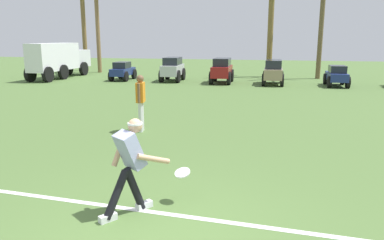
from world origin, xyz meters
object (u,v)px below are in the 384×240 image
(parked_car_slot_a, at_px, (123,71))
(parked_car_slot_c, at_px, (222,70))
(frisbee_thrower, at_px, (130,162))
(frisbee_in_flight, at_px, (182,173))
(parked_car_slot_b, at_px, (173,69))
(palm_tree_far_right, at_px, (322,16))
(parked_car_slot_e, at_px, (337,76))
(palm_tree_right_of_centre, at_px, (271,24))
(box_truck, at_px, (59,59))
(parked_car_slot_d, at_px, (273,71))
(palm_tree_far_left, at_px, (84,25))
(teammate_near_sideline, at_px, (141,98))
(palm_tree_left_of_centre, at_px, (97,16))

(parked_car_slot_a, relative_size, parked_car_slot_c, 0.95)
(frisbee_thrower, xyz_separation_m, frisbee_in_flight, (0.64, 0.55, -0.32))
(parked_car_slot_b, distance_m, palm_tree_far_right, 9.67)
(parked_car_slot_b, bearing_deg, parked_car_slot_e, -2.63)
(palm_tree_far_right, bearing_deg, frisbee_thrower, -102.98)
(palm_tree_right_of_centre, bearing_deg, parked_car_slot_a, -155.39)
(frisbee_in_flight, xyz_separation_m, parked_car_slot_e, (4.54, 15.72, 0.08))
(parked_car_slot_a, height_order, box_truck, box_truck)
(parked_car_slot_a, relative_size, parked_car_slot_e, 1.01)
(parked_car_slot_d, bearing_deg, parked_car_slot_a, 178.67)
(frisbee_thrower, distance_m, frisbee_in_flight, 0.90)
(palm_tree_far_left, bearing_deg, teammate_near_sideline, -57.86)
(parked_car_slot_a, relative_size, palm_tree_far_right, 0.36)
(parked_car_slot_a, xyz_separation_m, palm_tree_right_of_centre, (8.66, 3.97, 2.83))
(parked_car_slot_e, bearing_deg, palm_tree_far_left, 161.97)
(box_truck, bearing_deg, palm_tree_far_right, 11.34)
(parked_car_slot_c, bearing_deg, frisbee_in_flight, -84.14)
(parked_car_slot_a, relative_size, palm_tree_right_of_centre, 0.38)
(teammate_near_sideline, xyz_separation_m, palm_tree_far_left, (-10.86, 17.29, 2.52))
(parked_car_slot_b, relative_size, parked_car_slot_c, 1.01)
(teammate_near_sideline, relative_size, palm_tree_right_of_centre, 0.26)
(palm_tree_far_left, bearing_deg, palm_tree_left_of_centre, -32.71)
(parked_car_slot_a, xyz_separation_m, parked_car_slot_b, (3.11, 0.13, 0.18))
(parked_car_slot_b, bearing_deg, teammate_near_sideline, -78.62)
(teammate_near_sideline, xyz_separation_m, palm_tree_right_of_centre, (3.13, 15.82, 2.46))
(parked_car_slot_a, xyz_separation_m, palm_tree_far_left, (-5.34, 5.44, 2.89))
(frisbee_in_flight, height_order, parked_car_slot_e, parked_car_slot_e)
(parked_car_slot_d, bearing_deg, parked_car_slot_e, -1.43)
(parked_car_slot_d, height_order, palm_tree_right_of_centre, palm_tree_right_of_centre)
(frisbee_in_flight, height_order, palm_tree_right_of_centre, palm_tree_right_of_centre)
(frisbee_in_flight, bearing_deg, palm_tree_far_left, 121.35)
(parked_car_slot_d, distance_m, parked_car_slot_e, 3.31)
(teammate_near_sideline, bearing_deg, parked_car_slot_e, 59.75)
(frisbee_thrower, relative_size, parked_car_slot_c, 0.60)
(box_truck, xyz_separation_m, palm_tree_far_right, (16.03, 3.22, 2.58))
(frisbee_thrower, bearing_deg, teammate_near_sideline, 108.39)
(parked_car_slot_c, bearing_deg, palm_tree_far_left, 153.86)
(palm_tree_left_of_centre, height_order, palm_tree_far_right, palm_tree_left_of_centre)
(parked_car_slot_c, relative_size, palm_tree_right_of_centre, 0.40)
(parked_car_slot_e, distance_m, box_truck, 16.63)
(frisbee_thrower, height_order, box_truck, box_truck)
(parked_car_slot_b, relative_size, palm_tree_right_of_centre, 0.40)
(teammate_near_sideline, height_order, parked_car_slot_e, teammate_near_sideline)
(box_truck, relative_size, palm_tree_right_of_centre, 1.00)
(frisbee_thrower, xyz_separation_m, palm_tree_left_of_centre, (-10.77, 20.94, 3.22))
(parked_car_slot_a, xyz_separation_m, box_truck, (-4.35, 0.16, 0.67))
(frisbee_in_flight, bearing_deg, box_truck, 126.75)
(parked_car_slot_c, relative_size, parked_car_slot_d, 0.98)
(parked_car_slot_e, bearing_deg, palm_tree_left_of_centre, 163.68)
(parked_car_slot_e, xyz_separation_m, palm_tree_right_of_centre, (-3.61, 4.26, 2.83))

